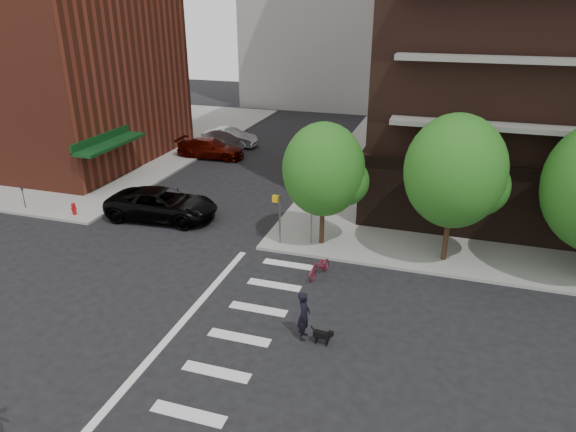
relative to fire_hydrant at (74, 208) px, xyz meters
name	(u,v)px	position (x,y,z in m)	size (l,w,h in m)	color
ground	(168,323)	(10.50, -7.80, -0.55)	(120.00, 120.00, 0.00)	black
sidewalk_nw	(62,135)	(-14.00, 15.70, -0.48)	(31.00, 33.00, 0.15)	gray
crosswalk	(220,334)	(12.71, -7.80, -0.55)	(3.85, 13.00, 0.01)	silver
midrise_nw	(15,21)	(-11.50, 10.20, 9.60)	(21.40, 15.50, 20.00)	maroon
tree_a	(323,170)	(14.50, 0.70, 3.49)	(4.00, 4.00, 5.90)	#301E11
tree_b	(455,171)	(20.50, 0.70, 3.99)	(4.50, 4.50, 6.65)	#301E11
pedestrian_signal	(287,212)	(12.82, 0.12, 1.30)	(2.18, 0.67, 2.60)	slate
fire_hydrant	(74,208)	(0.00, 0.00, 0.00)	(0.24, 0.24, 0.73)	#A50C0C
parking_meter	(23,195)	(-3.50, 0.00, 0.41)	(0.10, 0.08, 1.32)	black
parked_car_black	(162,204)	(5.00, 1.34, 0.32)	(6.27, 2.89, 1.74)	black
parked_car_maroon	(211,148)	(2.30, 13.35, 0.22)	(5.30, 2.15, 1.54)	#440803
parked_car_silver	(230,137)	(2.30, 17.07, 0.22)	(4.69, 1.63, 1.54)	#A8ACAF
scooter	(319,267)	(15.18, -2.41, -0.09)	(0.61, 1.75, 0.92)	maroon
dog_walker	(304,315)	(15.78, -7.05, 0.41)	(0.46, 0.70, 1.92)	black
dog	(323,335)	(16.55, -7.24, -0.16)	(0.75, 0.25, 0.63)	black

